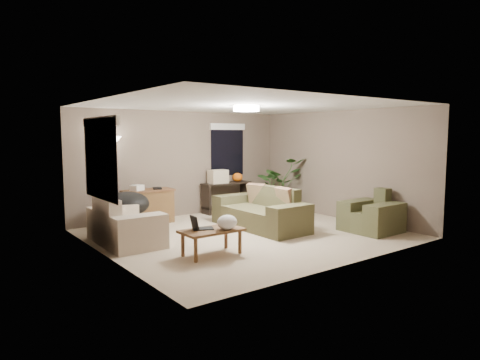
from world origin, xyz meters
TOP-DOWN VIEW (x-y plane):
  - room_shell at (0.00, 0.00)m, footprint 5.50×5.50m
  - main_sofa at (0.60, 0.26)m, footprint 0.95×2.20m
  - throw_pillows at (0.86, 0.26)m, footprint 0.35×1.38m
  - loveseat at (-2.20, 0.71)m, footprint 0.90×1.60m
  - armchair at (2.18, -1.32)m, footprint 0.95×1.00m
  - coffee_table at (-1.34, -0.83)m, footprint 1.00×0.55m
  - laptop at (-1.51, -0.73)m, footprint 0.40×0.34m
  - plastic_bag at (-1.14, -0.98)m, footprint 0.42×0.40m
  - desk at (-1.11, 2.08)m, footprint 1.10×0.50m
  - desk_papers at (-1.26, 2.07)m, footprint 0.73×0.33m
  - console_table at (1.07, 2.22)m, footprint 1.30×0.40m
  - pumpkin at (1.42, 2.22)m, footprint 0.33×0.33m
  - cardboard_box at (0.82, 2.22)m, footprint 0.46×0.36m
  - papasan_chair at (-1.76, 1.68)m, footprint 1.04×1.04m
  - floor_lamp at (-1.79, 2.21)m, footprint 0.32×0.32m
  - ceiling_fixture at (0.00, 0.00)m, footprint 0.50×0.50m
  - houseplant at (2.23, 1.53)m, footprint 1.23×1.36m
  - cat_scratching_post at (2.29, 1.16)m, footprint 0.32×0.32m
  - window_left at (-2.73, 0.30)m, footprint 0.05×1.56m
  - window_back at (1.30, 2.48)m, footprint 1.06×0.05m

SIDE VIEW (x-z plane):
  - cat_scratching_post at x=2.29m, z-range -0.04..0.46m
  - main_sofa at x=0.60m, z-range -0.13..0.72m
  - loveseat at x=-2.20m, z-range -0.13..0.72m
  - armchair at x=2.18m, z-range -0.13..0.72m
  - coffee_table at x=-1.34m, z-range 0.15..0.57m
  - desk at x=-1.11m, z-range 0.00..0.75m
  - console_table at x=1.07m, z-range 0.06..0.81m
  - papasan_chair at x=-1.76m, z-range 0.07..0.86m
  - laptop at x=-1.51m, z-range 0.36..0.60m
  - houseplant at x=2.23m, z-range 0.00..1.06m
  - plastic_bag at x=-1.14m, z-range 0.42..0.66m
  - throw_pillows at x=0.86m, z-range 0.42..0.88m
  - desk_papers at x=-1.26m, z-range 0.74..0.86m
  - pumpkin at x=1.42m, z-range 0.75..0.97m
  - cardboard_box at x=0.82m, z-range 0.75..1.08m
  - room_shell at x=0.00m, z-range -1.50..4.00m
  - floor_lamp at x=-1.79m, z-range 0.64..2.55m
  - window_left at x=-2.73m, z-range 1.12..2.45m
  - window_back at x=1.30m, z-range 1.12..2.45m
  - ceiling_fixture at x=0.00m, z-range 2.39..2.49m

